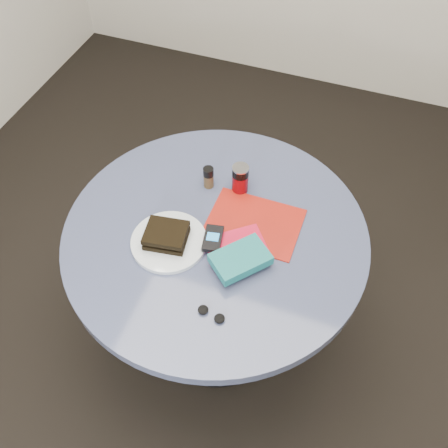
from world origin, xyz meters
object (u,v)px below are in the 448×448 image
(magazine, at_px, (254,223))
(headphones, at_px, (211,314))
(novel, at_px, (240,259))
(mp3_player, at_px, (213,238))
(table, at_px, (216,259))
(plate, at_px, (169,242))
(soda_can, at_px, (240,179))
(red_book, at_px, (236,246))
(sandwich, at_px, (166,235))
(pepper_grinder, at_px, (209,177))

(magazine, xyz_separation_m, headphones, (-0.01, -0.37, 0.01))
(novel, relative_size, mp3_player, 1.57)
(magazine, bearing_deg, mp3_player, -128.05)
(table, height_order, plate, plate)
(table, relative_size, soda_can, 9.25)
(table, xyz_separation_m, novel, (0.12, -0.10, 0.20))
(mp3_player, distance_m, headphones, 0.26)
(soda_can, relative_size, red_book, 0.60)
(soda_can, distance_m, headphones, 0.50)
(plate, relative_size, headphones, 2.68)
(soda_can, bearing_deg, plate, -114.65)
(plate, xyz_separation_m, soda_can, (0.14, 0.30, 0.05))
(sandwich, relative_size, magazine, 0.48)
(pepper_grinder, distance_m, magazine, 0.23)
(sandwich, bearing_deg, red_book, 14.13)
(magazine, bearing_deg, pepper_grinder, 151.98)
(novel, bearing_deg, headphones, -145.96)
(table, distance_m, magazine, 0.21)
(magazine, bearing_deg, plate, -143.59)
(table, height_order, magazine, magazine)
(mp3_player, bearing_deg, red_book, 6.07)
(plate, height_order, red_book, red_book)
(red_book, bearing_deg, sandwich, 155.40)
(plate, bearing_deg, table, 38.41)
(novel, height_order, mp3_player, novel)
(plate, relative_size, red_book, 1.35)
(plate, height_order, sandwich, sandwich)
(plate, height_order, novel, novel)
(soda_can, xyz_separation_m, mp3_player, (-0.00, -0.25, -0.03))
(sandwich, bearing_deg, novel, -0.90)
(table, bearing_deg, pepper_grinder, 117.31)
(red_book, bearing_deg, novel, -98.68)
(plate, height_order, soda_can, soda_can)
(table, distance_m, sandwich, 0.26)
(magazine, bearing_deg, headphones, -91.64)
(novel, bearing_deg, red_book, 70.69)
(pepper_grinder, distance_m, headphones, 0.51)
(table, distance_m, pepper_grinder, 0.29)
(red_book, distance_m, novel, 0.07)
(sandwich, xyz_separation_m, headphones, (0.23, -0.20, -0.03))
(pepper_grinder, bearing_deg, red_book, -51.19)
(table, distance_m, headphones, 0.35)
(headphones, bearing_deg, red_book, 92.65)
(table, height_order, headphones, headphones)
(plate, bearing_deg, novel, -1.08)
(table, height_order, soda_can, soda_can)
(red_book, bearing_deg, pepper_grinder, 90.07)
(sandwich, relative_size, headphones, 1.60)
(plate, bearing_deg, pepper_grinder, 84.20)
(table, distance_m, soda_can, 0.30)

